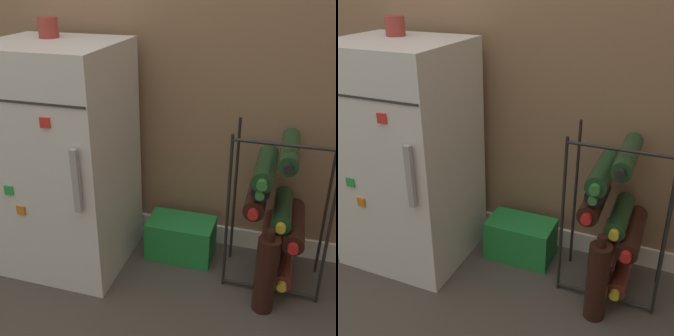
# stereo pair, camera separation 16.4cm
# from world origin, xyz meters

# --- Properties ---
(ground_plane) EXTENTS (14.00, 14.00, 0.00)m
(ground_plane) POSITION_xyz_m (0.00, 0.00, 0.00)
(ground_plane) COLOR #423D38
(mini_fridge) EXTENTS (0.50, 0.49, 0.93)m
(mini_fridge) POSITION_xyz_m (-0.54, 0.29, 0.47)
(mini_fridge) COLOR silver
(mini_fridge) RESTS_ON ground_plane
(wine_rack) EXTENTS (0.38, 0.33, 0.65)m
(wine_rack) POSITION_xyz_m (0.31, 0.37, 0.32)
(wine_rack) COLOR black
(wine_rack) RESTS_ON ground_plane
(soda_box) EXTENTS (0.29, 0.17, 0.18)m
(soda_box) POSITION_xyz_m (-0.08, 0.42, 0.09)
(soda_box) COLOR #1E7F38
(soda_box) RESTS_ON ground_plane
(fridge_top_cup) EXTENTS (0.08, 0.08, 0.08)m
(fridge_top_cup) POSITION_xyz_m (-0.59, 0.37, 0.97)
(fridge_top_cup) COLOR maroon
(fridge_top_cup) RESTS_ON mini_fridge
(loose_bottle_floor) EXTENTS (0.08, 0.08, 0.35)m
(loose_bottle_floor) POSITION_xyz_m (0.31, 0.19, 0.16)
(loose_bottle_floor) COLOR black
(loose_bottle_floor) RESTS_ON ground_plane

